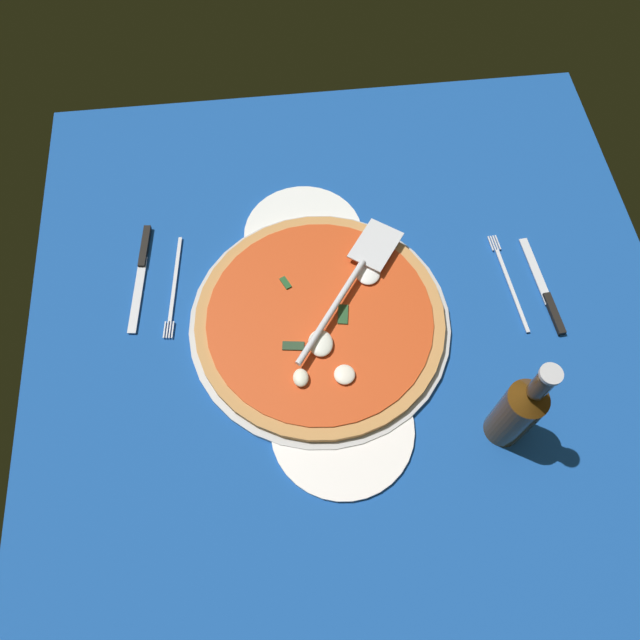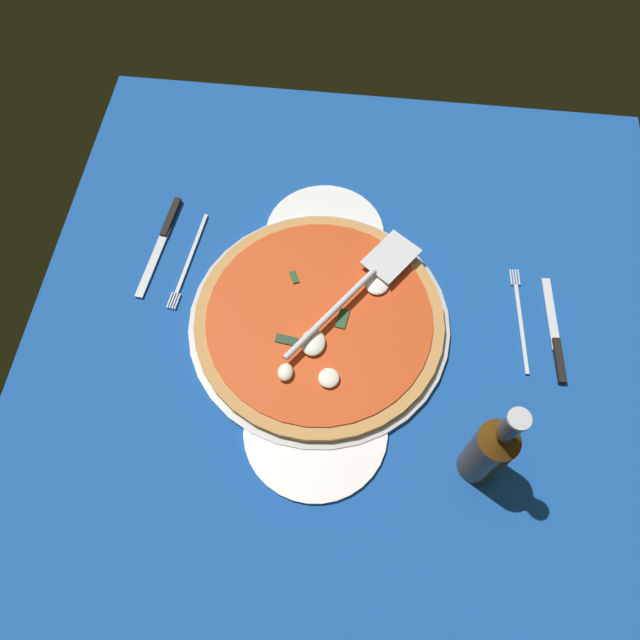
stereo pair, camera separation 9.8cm
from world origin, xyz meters
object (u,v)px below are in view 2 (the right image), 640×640
pizza (320,321)px  pizza_server (359,289)px  place_setting_near (539,330)px  dinner_plate_left (317,431)px  dinner_plate_right (326,233)px  place_setting_far (176,250)px  beer_bottle (492,450)px

pizza → pizza_server: bearing=-47.4°
place_setting_near → dinner_plate_left: bearing=117.0°
place_setting_near → pizza_server: bearing=81.4°
dinner_plate_left → pizza_server: pizza_server is taller
pizza → dinner_plate_right: bearing=3.3°
place_setting_near → place_setting_far: 62.74cm
pizza_server → place_setting_near: (-2.18, -29.74, -4.13)cm
pizza → pizza_server: size_ratio=1.52×
dinner_plate_right → pizza_server: pizza_server is taller
pizza → dinner_plate_left: bearing=-175.5°
dinner_plate_right → place_setting_far: place_setting_far is taller
pizza_server → place_setting_far: size_ratio=1.18×
dinner_plate_right → pizza_server: size_ratio=0.79×
dinner_plate_left → place_setting_far: place_setting_far is taller
dinner_plate_left → beer_bottle: 25.47cm
pizza_server → place_setting_near: size_ratio=1.30×
pizza_server → place_setting_near: bearing=-58.3°
beer_bottle → dinner_plate_left: bearing=83.9°
dinner_plate_left → beer_bottle: beer_bottle is taller
dinner_plate_right → beer_bottle: bearing=-145.5°
dinner_plate_right → beer_bottle: (-38.41, -26.36, 8.45)cm
dinner_plate_right → pizza: 18.28cm
pizza → place_setting_far: 29.25cm
dinner_plate_right → place_setting_near: place_setting_near is taller
dinner_plate_right → place_setting_far: bearing=103.7°
beer_bottle → dinner_plate_right: bearing=34.5°
pizza → beer_bottle: size_ratio=1.79×
dinner_plate_left → pizza: (17.66, 1.40, 1.51)cm
pizza_server → dinner_plate_right: bearing=63.6°
dinner_plate_right → pizza_server: bearing=-152.2°
dinner_plate_right → pizza: pizza is taller
pizza → place_setting_far: pizza is taller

